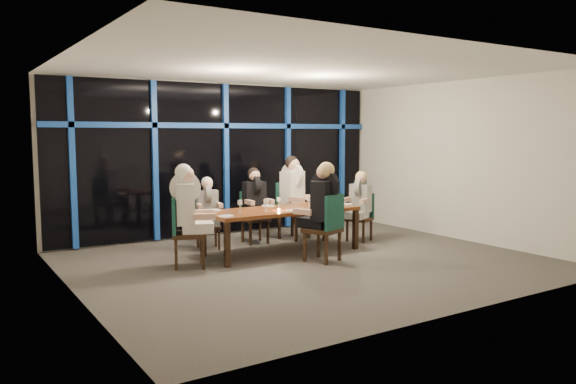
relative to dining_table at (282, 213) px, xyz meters
name	(u,v)px	position (x,y,z in m)	size (l,w,h in m)	color
room	(309,132)	(0.00, -0.80, 1.34)	(7.04, 7.00, 3.02)	#56514C
window_wall	(225,157)	(0.01, 2.13, 0.87)	(6.86, 0.43, 2.94)	black
dining_table	(282,213)	(0.00, 0.00, 0.00)	(2.60, 1.00, 0.75)	brown
chair_far_left	(207,221)	(-0.89, 1.03, -0.20)	(0.49, 0.49, 0.86)	#301C10
chair_far_mid	(253,214)	(0.03, 1.04, -0.15)	(0.47, 0.47, 0.95)	#301C10
chair_far_right	(290,207)	(0.83, 1.02, -0.08)	(0.64, 0.64, 1.08)	#301C10
chair_end_left	(182,228)	(-1.80, -0.08, -0.09)	(0.64, 0.64, 1.06)	#301C10
chair_end_right	(361,214)	(1.84, 0.12, -0.18)	(0.55, 0.55, 0.89)	#301C10
chair_near_mid	(328,224)	(0.24, -0.97, -0.08)	(0.64, 0.64, 1.07)	#301C10
diner_far_left	(208,202)	(-0.91, 0.96, 0.14)	(0.49, 0.58, 0.84)	black
diner_far_mid	(255,194)	(0.03, 0.96, 0.22)	(0.49, 0.61, 0.92)	black
diner_far_right	(294,185)	(0.86, 0.93, 0.35)	(0.65, 0.74, 1.05)	silver
diner_end_left	(188,200)	(-1.72, -0.11, 0.33)	(0.73, 0.65, 1.04)	silver
diner_end_right	(360,196)	(1.77, 0.09, 0.17)	(0.61, 0.56, 0.87)	black
diner_near_mid	(323,197)	(0.21, -0.89, 0.34)	(0.66, 0.73, 1.04)	black
plate_far_left	(213,210)	(-1.06, 0.42, 0.08)	(0.24, 0.24, 0.01)	white
plate_far_mid	(268,206)	(-0.02, 0.40, 0.08)	(0.24, 0.24, 0.01)	white
plate_far_right	(318,202)	(1.04, 0.40, 0.08)	(0.24, 0.24, 0.01)	white
plate_end_left	(226,216)	(-1.19, -0.31, 0.08)	(0.24, 0.24, 0.01)	white
plate_end_right	(346,204)	(1.26, -0.14, 0.08)	(0.24, 0.24, 0.01)	white
plate_near_mid	(293,211)	(0.00, -0.36, 0.08)	(0.24, 0.24, 0.01)	white
wine_bottle	(337,197)	(1.10, -0.07, 0.21)	(0.08, 0.08, 0.36)	black
water_pitcher	(318,201)	(0.67, -0.13, 0.17)	(0.12, 0.11, 0.20)	silver
tea_light	(279,210)	(-0.15, -0.16, 0.08)	(0.05, 0.05, 0.03)	#FFA24C
wine_glass_a	(266,203)	(-0.37, -0.12, 0.21)	(0.08, 0.08, 0.20)	silver
wine_glass_b	(279,200)	(0.04, 0.16, 0.20)	(0.07, 0.07, 0.18)	silver
wine_glass_c	(309,200)	(0.46, -0.14, 0.20)	(0.07, 0.07, 0.18)	white
wine_glass_d	(240,203)	(-0.76, 0.05, 0.21)	(0.07, 0.07, 0.19)	white
wine_glass_e	(323,197)	(0.89, 0.05, 0.20)	(0.07, 0.07, 0.18)	silver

